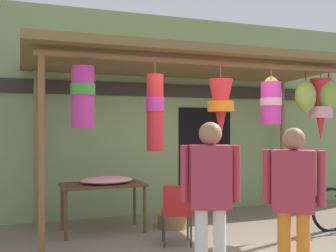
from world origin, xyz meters
TOP-DOWN VIEW (x-y plane):
  - ground_plane at (0.00, 0.00)m, footprint 30.00×30.00m
  - shop_facade at (0.00, 2.22)m, footprint 12.14×0.29m
  - market_stall_canopy at (0.22, 0.73)m, footprint 5.27×2.22m
  - display_table at (-1.38, 1.14)m, footprint 1.28×0.68m
  - flower_heap_on_table at (-1.31, 1.11)m, footprint 0.82×0.57m
  - folding_chair at (-0.56, 0.06)m, footprint 0.49×0.49m
  - wicker_basket_by_table at (-0.27, 1.00)m, footprint 0.47×0.47m
  - vendor_in_orange at (-0.06, -1.81)m, footprint 0.48×0.42m
  - customer_foreground at (-0.82, -1.51)m, footprint 0.57×0.33m

SIDE VIEW (x-z plane):
  - ground_plane at x=0.00m, z-range 0.00..0.00m
  - wicker_basket_by_table at x=-0.27m, z-range 0.00..0.22m
  - folding_chair at x=-0.56m, z-range 0.08..0.92m
  - display_table at x=-1.38m, z-range 0.29..1.04m
  - flower_heap_on_table at x=-1.31m, z-range 0.75..0.86m
  - vendor_in_orange at x=-0.06m, z-range 0.15..1.77m
  - customer_foreground at x=-0.82m, z-range 0.15..1.84m
  - shop_facade at x=0.00m, z-range 0.00..3.73m
  - market_stall_canopy at x=0.22m, z-range 1.03..3.81m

